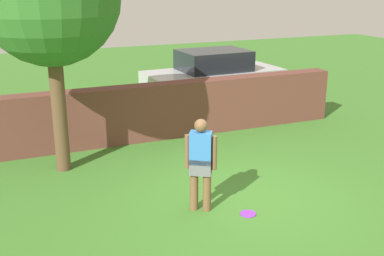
% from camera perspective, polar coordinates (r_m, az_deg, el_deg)
% --- Properties ---
extents(ground_plane, '(40.00, 40.00, 0.00)m').
position_cam_1_polar(ground_plane, '(8.95, 6.00, -8.06)').
color(ground_plane, '#3D7528').
extents(brick_wall, '(12.15, 0.50, 1.36)m').
position_cam_1_polar(brick_wall, '(11.58, -9.74, 1.33)').
color(brick_wall, brown).
rests_on(brick_wall, ground).
extents(person, '(0.47, 0.38, 1.62)m').
position_cam_1_polar(person, '(8.09, 1.03, -3.87)').
color(person, brown).
rests_on(person, ground).
extents(car, '(4.26, 2.05, 1.72)m').
position_cam_1_polar(car, '(14.84, 2.52, 5.82)').
color(car, '#B7B7BC').
rests_on(car, ground).
extents(frisbee_purple, '(0.27, 0.27, 0.02)m').
position_cam_1_polar(frisbee_purple, '(8.35, 6.60, -9.97)').
color(frisbee_purple, purple).
rests_on(frisbee_purple, ground).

